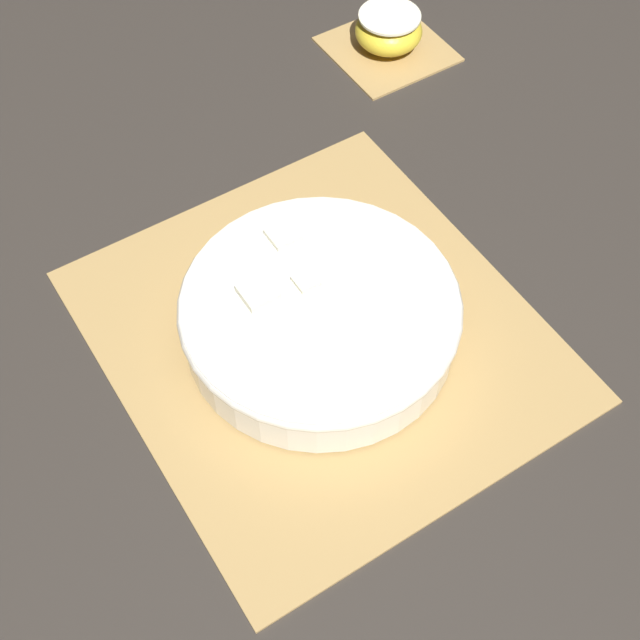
{
  "coord_description": "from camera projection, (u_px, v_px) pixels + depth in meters",
  "views": [
    {
      "loc": [
        0.41,
        -0.26,
        0.7
      ],
      "look_at": [
        0.0,
        0.0,
        0.03
      ],
      "focal_mm": 50.0,
      "sensor_mm": 36.0,
      "label": 1
    }
  ],
  "objects": [
    {
      "name": "coaster_mat_far_left",
      "position": [
        387.0,
        48.0,
        1.1
      ],
      "size": [
        0.14,
        0.14,
        0.01
      ],
      "color": "#A8844C",
      "rests_on": "ground_plane"
    },
    {
      "name": "bamboo_mat_center",
      "position": [
        320.0,
        334.0,
        0.85
      ],
      "size": [
        0.42,
        0.38,
        0.01
      ],
      "color": "#A8844C",
      "rests_on": "ground_plane"
    },
    {
      "name": "apple_half",
      "position": [
        389.0,
        30.0,
        1.08
      ],
      "size": [
        0.08,
        0.08,
        0.05
      ],
      "color": "gold",
      "rests_on": "coaster_mat_far_left"
    },
    {
      "name": "fruit_salad_bowl",
      "position": [
        320.0,
        314.0,
        0.82
      ],
      "size": [
        0.26,
        0.26,
        0.06
      ],
      "color": "silver",
      "rests_on": "bamboo_mat_center"
    },
    {
      "name": "ground_plane",
      "position": [
        320.0,
        336.0,
        0.85
      ],
      "size": [
        6.0,
        6.0,
        0.0
      ],
      "primitive_type": "plane",
      "color": "#2D2823"
    }
  ]
}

